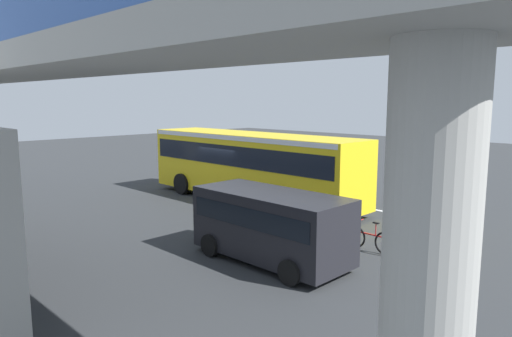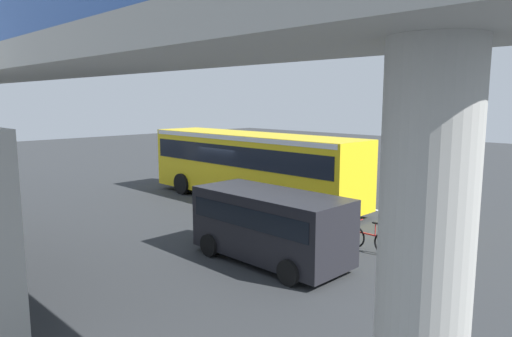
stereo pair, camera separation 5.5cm
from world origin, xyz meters
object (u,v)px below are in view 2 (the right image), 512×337
city_bus (252,161)px  parked_van (270,222)px  bicycle_red (369,240)px  traffic_sign (293,157)px

city_bus → parked_van: size_ratio=2.40×
city_bus → bicycle_red: (-7.75, 2.45, -1.51)m
parked_van → bicycle_red: 3.35m
city_bus → traffic_sign: bearing=-96.6°
city_bus → bicycle_red: size_ratio=6.52×
parked_van → bicycle_red: (-1.59, -2.84, -0.81)m
city_bus → parked_van: (-6.16, 5.29, -0.70)m
bicycle_red → traffic_sign: bearing=-34.1°
parked_van → city_bus: bearing=-40.7°
bicycle_red → parked_van: bearing=60.8°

